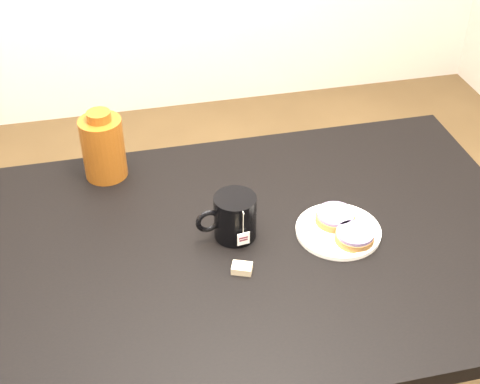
# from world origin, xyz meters

# --- Properties ---
(table) EXTENTS (1.40, 0.90, 0.75)m
(table) POSITION_xyz_m (0.00, 0.00, 0.67)
(table) COLOR black
(table) RESTS_ON ground_plane
(plate) EXTENTS (0.20, 0.20, 0.02)m
(plate) POSITION_xyz_m (0.23, -0.01, 0.76)
(plate) COLOR white
(plate) RESTS_ON table
(bagel_back) EXTENTS (0.13, 0.13, 0.03)m
(bagel_back) POSITION_xyz_m (0.23, 0.02, 0.77)
(bagel_back) COLOR brown
(bagel_back) RESTS_ON plate
(bagel_front) EXTENTS (0.10, 0.10, 0.03)m
(bagel_front) POSITION_xyz_m (0.25, -0.06, 0.77)
(bagel_front) COLOR brown
(bagel_front) RESTS_ON plate
(mug) EXTENTS (0.15, 0.11, 0.11)m
(mug) POSITION_xyz_m (-0.02, 0.03, 0.81)
(mug) COLOR black
(mug) RESTS_ON table
(teabag_pouch) EXTENTS (0.05, 0.05, 0.02)m
(teabag_pouch) POSITION_xyz_m (-0.03, -0.09, 0.76)
(teabag_pouch) COLOR #C6B793
(teabag_pouch) RESTS_ON table
(bagel_package) EXTENTS (0.14, 0.14, 0.19)m
(bagel_package) POSITION_xyz_m (-0.30, 0.36, 0.84)
(bagel_package) COLOR #59290B
(bagel_package) RESTS_ON table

